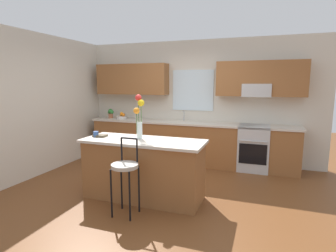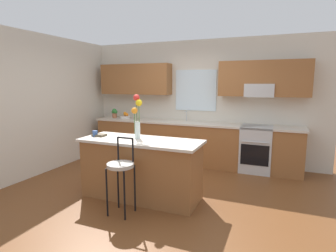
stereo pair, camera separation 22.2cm
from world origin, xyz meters
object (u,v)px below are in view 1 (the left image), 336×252
Objects in this scene: bar_stool_near at (125,169)px; flower_vase at (139,115)px; fruit_bowl_oranges at (122,117)px; mug_ceramic at (96,134)px; potted_plant_small at (111,113)px; oven_range at (253,148)px; cookbook at (100,136)px; kitchen_island at (143,169)px.

bar_stool_near is 1.54× the size of flower_vase.
flower_vase is at bearing 97.86° from bar_stool_near.
fruit_bowl_oranges is (-1.43, 2.00, -0.31)m from flower_vase.
bar_stool_near is 0.91m from flower_vase.
mug_ceramic is 0.40× the size of potted_plant_small.
oven_range is 3.16m from mug_ceramic.
mug_ceramic is at bearing -141.49° from cookbook.
oven_range is 2.68m from flower_vase.
mug_ceramic is (-0.80, 0.52, 0.33)m from bar_stool_near.
cookbook is at bearing 143.10° from bar_stool_near.
potted_plant_small is (-1.73, 1.99, -0.24)m from flower_vase.
potted_plant_small reaches higher than kitchen_island.
mug_ceramic is 0.37× the size of fruit_bowl_oranges.
potted_plant_small is (-1.01, 2.10, 0.08)m from mug_ceramic.
cookbook is at bearing 38.51° from mug_ceramic.
flower_vase is at bearing 8.49° from mug_ceramic.
mug_ceramic is (-2.33, -2.07, 0.51)m from oven_range.
kitchen_island is at bearing -127.08° from oven_range.
oven_range is 4.60× the size of cookbook.
cookbook is (-0.75, 0.56, 0.30)m from bar_stool_near.
oven_range is 3.39m from potted_plant_small.
mug_ceramic is (-0.71, -0.11, -0.32)m from flower_vase.
flower_vase is 2.65m from potted_plant_small.
fruit_bowl_oranges is (-1.51, 2.05, 0.51)m from kitchen_island.
flower_vase is at bearing 147.38° from kitchen_island.
flower_vase is at bearing -129.39° from oven_range.
mug_ceramic is at bearing -171.51° from flower_vase.
potted_plant_small is (-1.06, 2.06, 0.11)m from cookbook.
cookbook is 2.20m from fruit_bowl_oranges.
kitchen_island is 2.60m from fruit_bowl_oranges.
potted_plant_small is at bearing 117.35° from cookbook.
bar_stool_near is 4.61× the size of potted_plant_small.
oven_range is 10.22× the size of mug_ceramic.
potted_plant_small is at bearing 179.59° from oven_range.
flower_vase reaches higher than kitchen_island.
bar_stool_near is 4.34× the size of fruit_bowl_oranges.
kitchen_island is 0.94m from mug_ceramic.
oven_range and kitchen_island have the same top height.
cookbook is at bearing -179.18° from kitchen_island.
bar_stool_near reaches higher than kitchen_island.
bar_stool_near is 5.21× the size of cookbook.
mug_ceramic is 2.22m from fruit_bowl_oranges.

